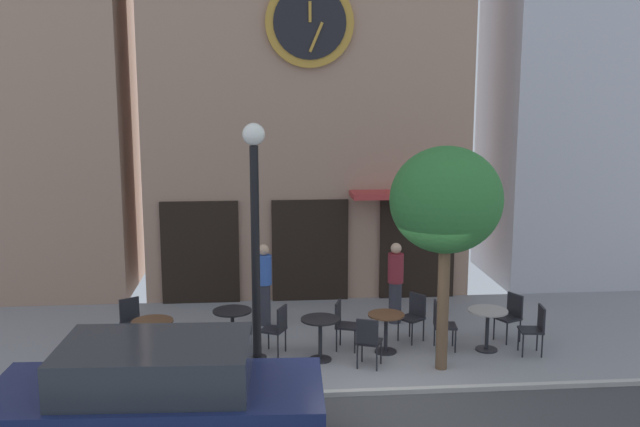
{
  "coord_description": "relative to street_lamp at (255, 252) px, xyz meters",
  "views": [
    {
      "loc": [
        -2.04,
        -10.47,
        4.77
      ],
      "look_at": [
        -0.9,
        2.62,
        2.45
      ],
      "focal_mm": 40.19,
      "sensor_mm": 36.0,
      "label": 1
    }
  ],
  "objects": [
    {
      "name": "ground_plane",
      "position": [
        2.1,
        -0.81,
        -2.17
      ],
      "size": [
        26.35,
        10.37,
        0.13
      ],
      "color": "gray"
    },
    {
      "name": "clock_building",
      "position": [
        1.2,
        5.57,
        3.82
      ],
      "size": [
        7.34,
        3.7,
        11.52
      ],
      "color": "#9E7A66",
      "rests_on": "ground_plane"
    },
    {
      "name": "street_lamp",
      "position": [
        0.0,
        0.0,
        0.0
      ],
      "size": [
        0.36,
        0.36,
        4.22
      ],
      "color": "black",
      "rests_on": "ground_plane"
    },
    {
      "name": "street_tree",
      "position": [
        3.15,
        0.1,
        0.77
      ],
      "size": [
        1.88,
        1.69,
        3.83
      ],
      "color": "brown",
      "rests_on": "ground_plane"
    },
    {
      "name": "cafe_table_near_door",
      "position": [
        -1.84,
        0.96,
        -1.63
      ],
      "size": [
        0.73,
        0.73,
        0.72
      ],
      "color": "black",
      "rests_on": "ground_plane"
    },
    {
      "name": "cafe_table_leftmost",
      "position": [
        -0.45,
        1.32,
        -1.61
      ],
      "size": [
        0.72,
        0.72,
        0.75
      ],
      "color": "black",
      "rests_on": "ground_plane"
    },
    {
      "name": "cafe_table_near_curb",
      "position": [
        1.11,
        0.66,
        -1.61
      ],
      "size": [
        0.69,
        0.69,
        0.77
      ],
      "color": "black",
      "rests_on": "ground_plane"
    },
    {
      "name": "cafe_table_center",
      "position": [
        2.33,
        0.94,
        -1.64
      ],
      "size": [
        0.66,
        0.66,
        0.73
      ],
      "color": "black",
      "rests_on": "ground_plane"
    },
    {
      "name": "cafe_table_rightmost",
      "position": [
        4.2,
        0.88,
        -1.59
      ],
      "size": [
        0.72,
        0.72,
        0.77
      ],
      "color": "black",
      "rests_on": "ground_plane"
    },
    {
      "name": "cafe_chair_right_end",
      "position": [
        5.0,
        0.62,
        -1.61
      ],
      "size": [
        0.45,
        0.45,
        0.9
      ],
      "color": "black",
      "rests_on": "ground_plane"
    },
    {
      "name": "cafe_chair_corner",
      "position": [
        0.36,
        1.02,
        -1.61
      ],
      "size": [
        0.53,
        0.53,
        0.9
      ],
      "color": "black",
      "rests_on": "ground_plane"
    },
    {
      "name": "cafe_chair_facing_street",
      "position": [
        4.81,
        1.36,
        -1.61
      ],
      "size": [
        0.53,
        0.53,
        0.9
      ],
      "color": "black",
      "rests_on": "ground_plane"
    },
    {
      "name": "cafe_chair_curbside",
      "position": [
        1.58,
        1.18,
        -1.61
      ],
      "size": [
        0.5,
        0.5,
        0.9
      ],
      "color": "black",
      "rests_on": "ground_plane"
    },
    {
      "name": "cafe_chair_left_end",
      "position": [
        1.9,
        0.22,
        -1.61
      ],
      "size": [
        0.52,
        0.52,
        0.9
      ],
      "color": "black",
      "rests_on": "ground_plane"
    },
    {
      "name": "cafe_chair_under_awning",
      "position": [
        3.36,
        1.01,
        -1.61
      ],
      "size": [
        0.45,
        0.45,
        0.9
      ],
      "color": "black",
      "rests_on": "ground_plane"
    },
    {
      "name": "cafe_chair_by_entrance",
      "position": [
        -2.32,
        1.68,
        -1.61
      ],
      "size": [
        0.55,
        0.55,
        0.9
      ],
      "color": "black",
      "rests_on": "ground_plane"
    },
    {
      "name": "cafe_chair_facing_wall",
      "position": [
        2.98,
        1.53,
        -1.61
      ],
      "size": [
        0.56,
        0.56,
        0.9
      ],
      "color": "black",
      "rests_on": "ground_plane"
    },
    {
      "name": "pedestrian_maroon",
      "position": [
        2.82,
        2.59,
        -1.28
      ],
      "size": [
        0.45,
        0.45,
        1.67
      ],
      "color": "#2D2D38",
      "rests_on": "ground_plane"
    },
    {
      "name": "pedestrian_blue",
      "position": [
        0.14,
        2.68,
        -1.28
      ],
      "size": [
        0.4,
        0.4,
        1.67
      ],
      "color": "#2D2D38",
      "rests_on": "ground_plane"
    },
    {
      "name": "parked_car_navy",
      "position": [
        -1.29,
        -2.48,
        -1.38
      ],
      "size": [
        4.37,
        2.16,
        1.55
      ],
      "color": "navy",
      "rests_on": "ground_plane"
    }
  ]
}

